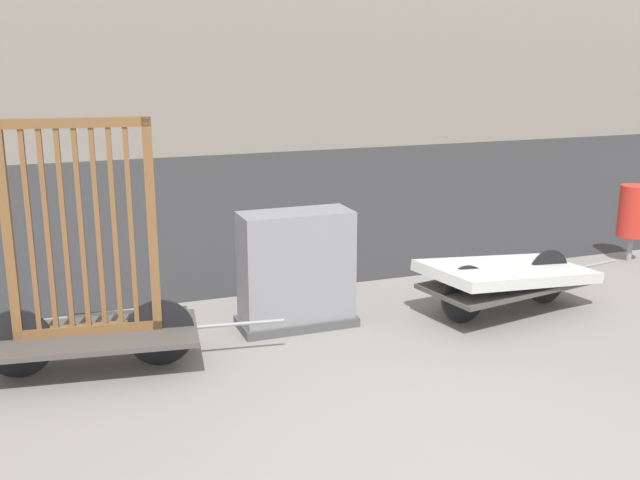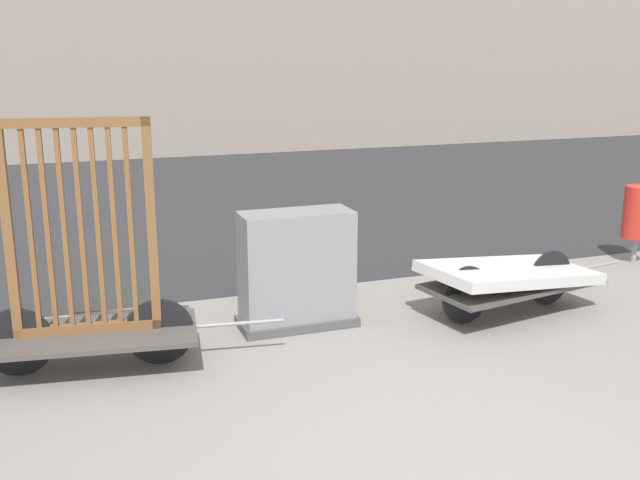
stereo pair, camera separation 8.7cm
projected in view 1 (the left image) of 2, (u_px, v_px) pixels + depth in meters
The scene contains 5 objects.
road_strip at pixel (183, 200), 12.31m from camera, with size 56.00×10.20×0.01m.
bike_cart_with_bedframe at pixel (88, 295), 5.67m from camera, with size 2.36×0.99×1.95m.
bike_cart_with_mattress at pixel (509, 276), 7.02m from camera, with size 2.39×1.12×0.54m.
utility_cabinet at pixel (296, 274), 6.64m from camera, with size 1.05×0.48×1.05m.
trash_bin at pixel (634, 212), 8.67m from camera, with size 0.34×0.34×0.90m.
Camera 1 is at (-2.12, -3.29, 2.43)m, focal length 42.00 mm.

